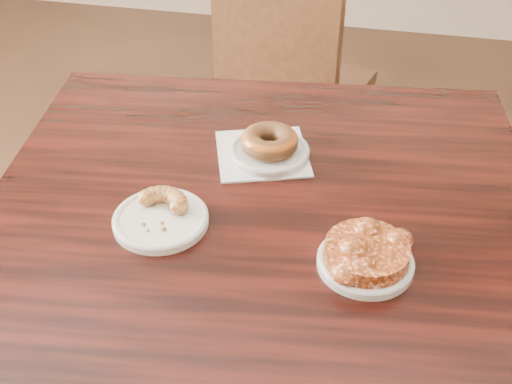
% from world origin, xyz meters
% --- Properties ---
extents(cafe_table, '(1.04, 1.04, 0.75)m').
position_xyz_m(cafe_table, '(0.14, -0.01, 0.38)').
color(cafe_table, black).
rests_on(cafe_table, floor).
extents(chair_far, '(0.52, 0.52, 0.90)m').
position_xyz_m(chair_far, '(0.05, 0.97, 0.45)').
color(chair_far, black).
rests_on(chair_far, floor).
extents(napkin, '(0.21, 0.21, 0.00)m').
position_xyz_m(napkin, '(0.10, 0.17, 0.75)').
color(napkin, white).
rests_on(napkin, cafe_table).
extents(plate_donut, '(0.15, 0.15, 0.01)m').
position_xyz_m(plate_donut, '(0.12, 0.16, 0.76)').
color(plate_donut, silver).
rests_on(plate_donut, napkin).
extents(plate_cruller, '(0.15, 0.15, 0.01)m').
position_xyz_m(plate_cruller, '(-0.02, -0.06, 0.76)').
color(plate_cruller, white).
rests_on(plate_cruller, cafe_table).
extents(plate_fritter, '(0.14, 0.14, 0.01)m').
position_xyz_m(plate_fritter, '(0.31, -0.09, 0.76)').
color(plate_fritter, silver).
rests_on(plate_fritter, cafe_table).
extents(glazed_donut, '(0.10, 0.10, 0.04)m').
position_xyz_m(glazed_donut, '(0.12, 0.16, 0.78)').
color(glazed_donut, '#954A15').
rests_on(glazed_donut, plate_donut).
extents(apple_fritter, '(0.17, 0.17, 0.04)m').
position_xyz_m(apple_fritter, '(0.31, -0.09, 0.78)').
color(apple_fritter, '#401B06').
rests_on(apple_fritter, plate_fritter).
extents(cruller_fragment, '(0.10, 0.10, 0.03)m').
position_xyz_m(cruller_fragment, '(-0.02, -0.06, 0.78)').
color(cruller_fragment, maroon).
rests_on(cruller_fragment, plate_cruller).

